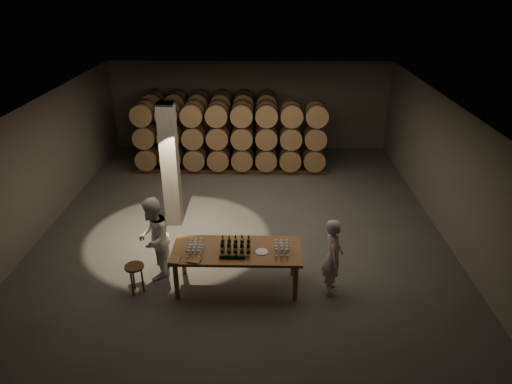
{
  "coord_description": "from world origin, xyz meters",
  "views": [
    {
      "loc": [
        0.55,
        -10.28,
        5.89
      ],
      "look_at": [
        0.35,
        -0.22,
        1.1
      ],
      "focal_mm": 32.0,
      "sensor_mm": 36.0,
      "label": 1
    }
  ],
  "objects_px": {
    "tasting_table": "(237,254)",
    "stool": "(135,271)",
    "person_man": "(333,257)",
    "notebook_near": "(194,260)",
    "person_woman": "(153,238)",
    "plate": "(262,252)",
    "bottle_cluster": "(236,246)"
  },
  "relations": [
    {
      "from": "notebook_near",
      "to": "stool",
      "type": "xyz_separation_m",
      "value": [
        -1.25,
        0.18,
        -0.39
      ]
    },
    {
      "from": "stool",
      "to": "person_man",
      "type": "height_order",
      "value": "person_man"
    },
    {
      "from": "tasting_table",
      "to": "notebook_near",
      "type": "relative_size",
      "value": 10.6
    },
    {
      "from": "person_man",
      "to": "bottle_cluster",
      "type": "bearing_deg",
      "value": 89.29
    },
    {
      "from": "stool",
      "to": "plate",
      "type": "bearing_deg",
      "value": 3.54
    },
    {
      "from": "notebook_near",
      "to": "tasting_table",
      "type": "bearing_deg",
      "value": 41.3
    },
    {
      "from": "stool",
      "to": "person_man",
      "type": "distance_m",
      "value": 3.99
    },
    {
      "from": "plate",
      "to": "bottle_cluster",
      "type": "bearing_deg",
      "value": 174.87
    },
    {
      "from": "bottle_cluster",
      "to": "stool",
      "type": "xyz_separation_m",
      "value": [
        -2.03,
        -0.2,
        -0.48
      ]
    },
    {
      "from": "tasting_table",
      "to": "person_man",
      "type": "height_order",
      "value": "person_man"
    },
    {
      "from": "tasting_table",
      "to": "person_man",
      "type": "relative_size",
      "value": 1.57
    },
    {
      "from": "person_woman",
      "to": "person_man",
      "type": "bearing_deg",
      "value": 81.66
    },
    {
      "from": "bottle_cluster",
      "to": "stool",
      "type": "relative_size",
      "value": 0.93
    },
    {
      "from": "plate",
      "to": "person_woman",
      "type": "xyz_separation_m",
      "value": [
        -2.27,
        0.46,
        0.0
      ]
    },
    {
      "from": "person_woman",
      "to": "plate",
      "type": "bearing_deg",
      "value": 77.85
    },
    {
      "from": "plate",
      "to": "person_woman",
      "type": "distance_m",
      "value": 2.32
    },
    {
      "from": "notebook_near",
      "to": "person_woman",
      "type": "relative_size",
      "value": 0.13
    },
    {
      "from": "person_woman",
      "to": "bottle_cluster",
      "type": "bearing_deg",
      "value": 76.02
    },
    {
      "from": "notebook_near",
      "to": "person_woman",
      "type": "bearing_deg",
      "value": 153.56
    },
    {
      "from": "tasting_table",
      "to": "plate",
      "type": "height_order",
      "value": "plate"
    },
    {
      "from": "bottle_cluster",
      "to": "stool",
      "type": "distance_m",
      "value": 2.1
    },
    {
      "from": "tasting_table",
      "to": "stool",
      "type": "bearing_deg",
      "value": -173.21
    },
    {
      "from": "notebook_near",
      "to": "stool",
      "type": "bearing_deg",
      "value": -175.44
    },
    {
      "from": "stool",
      "to": "person_man",
      "type": "relative_size",
      "value": 0.39
    },
    {
      "from": "tasting_table",
      "to": "stool",
      "type": "xyz_separation_m",
      "value": [
        -2.04,
        -0.24,
        -0.27
      ]
    },
    {
      "from": "bottle_cluster",
      "to": "plate",
      "type": "xyz_separation_m",
      "value": [
        0.52,
        -0.05,
        -0.1
      ]
    },
    {
      "from": "bottle_cluster",
      "to": "notebook_near",
      "type": "bearing_deg",
      "value": -153.36
    },
    {
      "from": "stool",
      "to": "person_woman",
      "type": "relative_size",
      "value": 0.35
    },
    {
      "from": "plate",
      "to": "person_woman",
      "type": "bearing_deg",
      "value": 168.61
    },
    {
      "from": "plate",
      "to": "stool",
      "type": "relative_size",
      "value": 0.4
    },
    {
      "from": "notebook_near",
      "to": "person_woman",
      "type": "height_order",
      "value": "person_woman"
    },
    {
      "from": "plate",
      "to": "stool",
      "type": "xyz_separation_m",
      "value": [
        -2.55,
        -0.16,
        -0.38
      ]
    }
  ]
}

